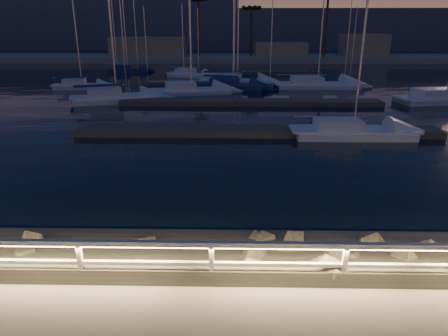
{
  "coord_description": "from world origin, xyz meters",
  "views": [
    {
      "loc": [
        -1.56,
        -7.8,
        5.54
      ],
      "look_at": [
        -1.8,
        4.0,
        1.4
      ],
      "focal_mm": 32.0,
      "sensor_mm": 36.0,
      "label": 1
    }
  ],
  "objects": [
    {
      "name": "distant_hills",
      "position": [
        -22.13,
        133.69,
        4.74
      ],
      "size": [
        230.0,
        37.5,
        18.0
      ],
      "color": "#3D475E",
      "rests_on": "ground"
    },
    {
      "name": "sailboat_h",
      "position": [
        16.89,
        27.43,
        -0.16
      ],
      "size": [
        9.51,
        4.48,
        15.52
      ],
      "rotation": [
        0.0,
        0.0,
        0.2
      ],
      "color": "white",
      "rests_on": "ground"
    },
    {
      "name": "palm_left",
      "position": [
        -8.0,
        72.0,
        10.14
      ],
      "size": [
        3.0,
        3.0,
        11.2
      ],
      "color": "#493722",
      "rests_on": "ground"
    },
    {
      "name": "palm_center",
      "position": [
        2.0,
        73.0,
        8.78
      ],
      "size": [
        3.0,
        3.0,
        9.7
      ],
      "color": "#493722",
      "rests_on": "ground"
    },
    {
      "name": "ground",
      "position": [
        0.0,
        0.0,
        0.0
      ],
      "size": [
        400.0,
        400.0,
        0.0
      ],
      "primitive_type": "plane",
      "color": "gray",
      "rests_on": "ground"
    },
    {
      "name": "sailboat_g",
      "position": [
        -5.77,
        31.56,
        -0.17
      ],
      "size": [
        8.43,
        3.93,
        13.82
      ],
      "rotation": [
        0.0,
        0.0,
        0.2
      ],
      "color": "white",
      "rests_on": "ground"
    },
    {
      "name": "sailboat_e",
      "position": [
        -17.75,
        34.96,
        -0.2
      ],
      "size": [
        6.29,
        2.35,
        10.55
      ],
      "rotation": [
        0.0,
        0.0,
        0.08
      ],
      "color": "white",
      "rests_on": "ground"
    },
    {
      "name": "sailboat_a",
      "position": [
        -11.86,
        26.98,
        -0.13
      ],
      "size": [
        8.1,
        4.6,
        13.39
      ],
      "rotation": [
        0.0,
        0.0,
        0.32
      ],
      "color": "white",
      "rests_on": "ground"
    },
    {
      "name": "sailboat_n",
      "position": [
        -7.08,
        45.97,
        -0.19
      ],
      "size": [
        7.11,
        4.35,
        11.77
      ],
      "rotation": [
        0.0,
        0.0,
        -0.38
      ],
      "color": "white",
      "rests_on": "ground"
    },
    {
      "name": "riprap",
      "position": [
        -7.69,
        1.28,
        -0.17
      ],
      "size": [
        37.25,
        2.92,
        1.35
      ],
      "color": "#625E54",
      "rests_on": "ground"
    },
    {
      "name": "floating_docks",
      "position": [
        0.0,
        32.5,
        -0.4
      ],
      "size": [
        22.0,
        36.0,
        0.4
      ],
      "color": "#635B52",
      "rests_on": "ground"
    },
    {
      "name": "guard_rail",
      "position": [
        -0.07,
        -0.0,
        0.77
      ],
      "size": [
        44.11,
        0.12,
        1.06
      ],
      "color": "white",
      "rests_on": "ground"
    },
    {
      "name": "sailboat_k",
      "position": [
        -1.65,
        35.5,
        -0.18
      ],
      "size": [
        7.93,
        4.9,
        13.07
      ],
      "rotation": [
        0.0,
        0.0,
        -0.39
      ],
      "color": "navy",
      "rests_on": "ground"
    },
    {
      "name": "sailboat_l",
      "position": [
        7.43,
        36.04,
        -0.15
      ],
      "size": [
        9.4,
        3.0,
        15.77
      ],
      "rotation": [
        0.0,
        0.0,
        0.01
      ],
      "color": "white",
      "rests_on": "ground"
    },
    {
      "name": "sailboat_j",
      "position": [
        -1.18,
        38.25,
        -0.13
      ],
      "size": [
        8.59,
        2.65,
        14.58
      ],
      "rotation": [
        0.0,
        0.0,
        -0.0
      ],
      "color": "white",
      "rests_on": "ground"
    },
    {
      "name": "far_shore",
      "position": [
        -0.12,
        74.05,
        0.29
      ],
      "size": [
        160.0,
        14.0,
        5.2
      ],
      "color": "gray",
      "rests_on": "ground"
    },
    {
      "name": "sailboat_c",
      "position": [
        5.47,
        15.43,
        -0.19
      ],
      "size": [
        7.45,
        2.32,
        12.57
      ],
      "rotation": [
        0.0,
        0.0,
        0.0
      ],
      "color": "white",
      "rests_on": "ground"
    },
    {
      "name": "sailboat_m",
      "position": [
        -17.23,
        52.49,
        -0.2
      ],
      "size": [
        6.43,
        2.65,
        10.7
      ],
      "rotation": [
        0.0,
        0.0,
        0.13
      ],
      "color": "navy",
      "rests_on": "ground"
    },
    {
      "name": "harbor_water",
      "position": [
        0.0,
        31.22,
        -0.97
      ],
      "size": [
        400.0,
        440.0,
        0.6
      ],
      "color": "black",
      "rests_on": "ground"
    }
  ]
}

